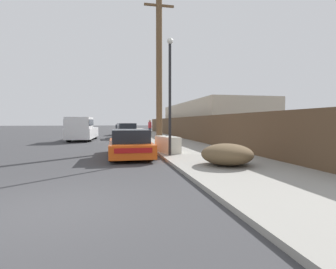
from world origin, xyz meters
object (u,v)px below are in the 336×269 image
object	(u,v)px
utility_pole	(159,67)
pedestrian	(150,128)
parked_sports_car_red	(130,144)
street_lamp	(170,88)
brush_pile	(227,154)
car_parked_far	(123,130)
discarded_fridge	(167,144)
pickup_truck	(82,129)
car_parked_mid	(126,131)

from	to	relation	value
utility_pole	pedestrian	world-z (taller)	utility_pole
parked_sports_car_red	utility_pole	xyz separation A→B (m)	(2.02, 3.87, 4.30)
parked_sports_car_red	street_lamp	distance (m)	3.08
parked_sports_car_red	brush_pile	world-z (taller)	parked_sports_car_red
street_lamp	pedestrian	distance (m)	15.91
car_parked_far	brush_pile	xyz separation A→B (m)	(2.73, -23.46, -0.12)
car_parked_far	utility_pole	bearing A→B (deg)	-79.81
discarded_fridge	street_lamp	size ratio (longest dim) A/B	0.37
utility_pole	parked_sports_car_red	bearing A→B (deg)	-117.53
pickup_truck	parked_sports_car_red	bearing A→B (deg)	110.33
utility_pole	pedestrian	distance (m)	11.79
parked_sports_car_red	pedestrian	size ratio (longest dim) A/B	2.80
pickup_truck	utility_pole	size ratio (longest dim) A/B	0.61
discarded_fridge	car_parked_mid	size ratio (longest dim) A/B	0.40
car_parked_far	brush_pile	world-z (taller)	car_parked_far
utility_pole	brush_pile	size ratio (longest dim) A/B	5.14
utility_pole	car_parked_mid	bearing A→B (deg)	99.77
discarded_fridge	utility_pole	distance (m)	5.61
car_parked_far	pickup_truck	bearing A→B (deg)	-107.96
utility_pole	discarded_fridge	bearing A→B (deg)	-93.32
parked_sports_car_red	car_parked_mid	bearing A→B (deg)	88.00
car_parked_mid	utility_pole	xyz separation A→B (m)	(1.59, -9.25, 4.20)
parked_sports_car_red	brush_pile	bearing A→B (deg)	-50.63
car_parked_mid	pedestrian	distance (m)	3.13
parked_sports_car_red	street_lamp	bearing A→B (deg)	-24.48
discarded_fridge	street_lamp	world-z (taller)	street_lamp
parked_sports_car_red	car_parked_far	size ratio (longest dim) A/B	1.09
discarded_fridge	car_parked_mid	world-z (taller)	car_parked_mid
brush_pile	pedestrian	xyz separation A→B (m)	(-0.10, 18.65, 0.50)
parked_sports_car_red	pedestrian	xyz separation A→B (m)	(2.94, 14.97, 0.41)
parked_sports_car_red	brush_pile	xyz separation A→B (m)	(3.04, -3.69, -0.09)
pedestrian	discarded_fridge	bearing A→B (deg)	-94.40
discarded_fridge	pickup_truck	distance (m)	11.63
street_lamp	discarded_fridge	bearing A→B (deg)	83.82
car_parked_mid	pedestrian	xyz separation A→B (m)	(2.51, 1.84, 0.31)
parked_sports_car_red	pickup_truck	world-z (taller)	pickup_truck
car_parked_mid	brush_pile	size ratio (longest dim) A/B	2.59
car_parked_far	pedestrian	xyz separation A→B (m)	(2.63, -4.81, 0.38)
utility_pole	street_lamp	bearing A→B (deg)	-94.02
brush_pile	pedestrian	size ratio (longest dim) A/B	1.08
brush_pile	utility_pole	bearing A→B (deg)	97.69
car_parked_far	pickup_truck	world-z (taller)	pickup_truck
pickup_truck	pedestrian	bearing A→B (deg)	-143.09
discarded_fridge	utility_pole	xyz separation A→B (m)	(0.20, 3.51, 4.37)
street_lamp	car_parked_mid	bearing A→B (deg)	95.21
parked_sports_car_red	car_parked_mid	distance (m)	13.13
discarded_fridge	car_parked_far	xyz separation A→B (m)	(-1.51, 19.41, 0.10)
car_parked_far	utility_pole	distance (m)	16.55
parked_sports_car_red	car_parked_far	bearing A→B (deg)	88.97
street_lamp	parked_sports_car_red	bearing A→B (deg)	155.65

